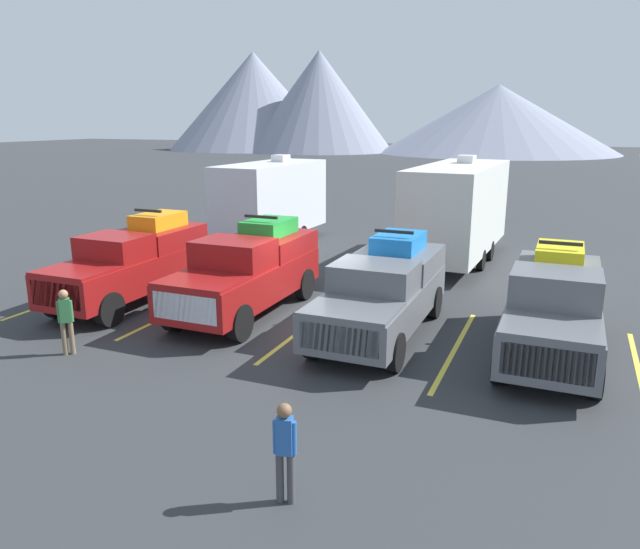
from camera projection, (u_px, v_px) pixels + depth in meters
name	position (u px, v px, depth m)	size (l,w,h in m)	color
ground_plane	(316.00, 319.00, 16.46)	(240.00, 240.00, 0.00)	#2D3033
pickup_truck_a	(134.00, 261.00, 17.85)	(2.06, 5.61, 2.67)	maroon
pickup_truck_b	(248.00, 269.00, 16.84)	(2.22, 5.72, 2.64)	maroon
pickup_truck_c	(384.00, 289.00, 15.17)	(2.20, 5.86, 2.54)	#595B60
pickup_truck_d	(554.00, 306.00, 13.80)	(2.10, 5.72, 2.51)	#595B60
lot_stripe_a	(76.00, 294.00, 18.78)	(0.12, 5.50, 0.01)	gold
lot_stripe_b	(181.00, 309.00, 17.30)	(0.12, 5.50, 0.01)	gold
lot_stripe_c	(305.00, 327.00, 15.82)	(0.12, 5.50, 0.01)	gold
lot_stripe_d	(455.00, 348.00, 14.35)	(0.12, 5.50, 0.01)	gold
lot_stripe_e	(639.00, 375.00, 12.87)	(0.12, 5.50, 0.01)	gold
camper_trailer_a	(271.00, 198.00, 26.00)	(2.67, 7.50, 3.81)	silver
camper_trailer_b	(458.00, 208.00, 22.52)	(2.82, 8.67, 3.99)	silver
person_a	(66.00, 318.00, 13.78)	(0.29, 0.29, 1.57)	#726047
person_c	(285.00, 446.00, 8.38)	(0.33, 0.23, 1.55)	#3F3F42
mountain_ridge	(513.00, 111.00, 93.06)	(129.49, 39.03, 16.97)	gray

